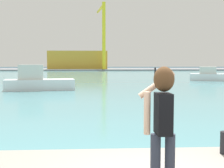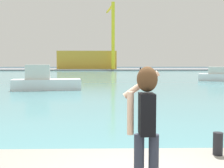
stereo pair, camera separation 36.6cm
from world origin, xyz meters
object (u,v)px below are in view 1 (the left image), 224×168
object	(u,v)px
warehouse_left	(78,60)
port_crane	(103,29)
person_photographer	(162,116)
boat_moored	(38,81)
boat_moored_2	(213,76)

from	to	relation	value
warehouse_left	port_crane	bearing A→B (deg)	-36.91
person_photographer	boat_moored	bearing A→B (deg)	14.60
boat_moored_2	boat_moored	bearing A→B (deg)	-127.37
boat_moored	warehouse_left	distance (m)	69.53
port_crane	boat_moored_2	bearing A→B (deg)	-75.85
boat_moored	boat_moored_2	world-z (taller)	boat_moored
boat_moored_2	warehouse_left	xyz separation A→B (m)	(-20.64, 57.23, 2.47)
person_photographer	boat_moored_2	size ratio (longest dim) A/B	0.28
boat_moored	warehouse_left	xyz separation A→B (m)	(-0.18, 69.49, 2.36)
person_photographer	boat_moored_2	world-z (taller)	person_photographer
boat_moored_2	person_photographer	bearing A→B (deg)	-90.96
boat_moored	warehouse_left	size ratio (longest dim) A/B	0.34
person_photographer	warehouse_left	distance (m)	92.33
boat_moored_2	port_crane	distance (m)	54.36
port_crane	boat_moored	bearing A→B (deg)	-96.69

